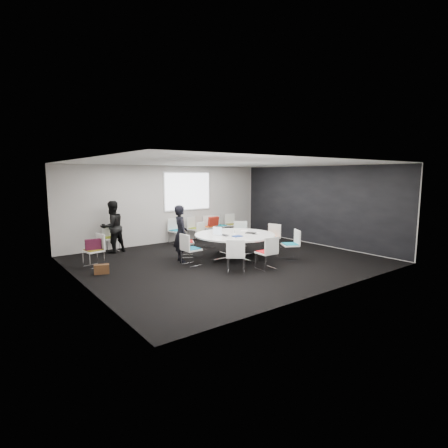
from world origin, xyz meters
TOP-DOWN VIEW (x-y plane):
  - room_shell at (0.09, 0.00)m, footprint 8.08×7.08m
  - conference_table at (0.33, 0.03)m, footprint 2.36×2.36m
  - projection_screen at (0.80, 3.46)m, footprint 1.90×0.03m
  - chair_ring_a at (1.85, 0.04)m, footprint 0.55×0.56m
  - chair_ring_b at (1.47, 1.17)m, footprint 0.64×0.64m
  - chair_ring_c at (0.43, 1.74)m, footprint 0.60×0.59m
  - chair_ring_d at (-0.73, 1.07)m, footprint 0.61×0.61m
  - chair_ring_e at (-1.14, 0.12)m, footprint 0.47×0.48m
  - chair_ring_f at (-0.64, -1.21)m, footprint 0.64×0.64m
  - chair_ring_g at (0.22, -1.42)m, footprint 0.48×0.47m
  - chair_ring_h at (1.51, -1.09)m, footprint 0.61×0.62m
  - chair_back_a at (0.11, 3.17)m, footprint 0.53×0.52m
  - chair_back_b at (0.92, 3.16)m, footprint 0.58×0.57m
  - chair_back_c at (1.62, 3.17)m, footprint 0.57×0.56m
  - chair_back_d at (2.10, 3.16)m, footprint 0.58×0.58m
  - chair_back_e at (2.69, 3.16)m, footprint 0.52×0.51m
  - chair_spare_left at (-3.31, 1.55)m, footprint 0.52×0.53m
  - chair_person_back at (-2.29, 3.16)m, footprint 0.47×0.46m
  - person_main at (-1.15, 0.65)m, footprint 0.52×0.67m
  - person_back at (-2.29, 2.99)m, footprint 0.94×0.82m
  - laptop at (-0.03, -0.00)m, footprint 0.23×0.34m
  - laptop_lid at (-0.21, 0.18)m, footprint 0.11×0.29m
  - notebook_black at (0.80, -0.14)m, footprint 0.34×0.37m
  - tablet_folio at (0.12, -0.33)m, footprint 0.27×0.21m
  - papers_right at (0.96, 0.36)m, footprint 0.37×0.35m
  - papers_front at (0.95, -0.18)m, footprint 0.32×0.24m
  - cup at (0.45, 0.19)m, footprint 0.08×0.08m
  - phone at (0.76, -0.35)m, footprint 0.15×0.10m
  - maroon_bag at (-3.32, 1.55)m, footprint 0.41×0.17m
  - brown_bag at (-3.38, 0.75)m, footprint 0.39×0.27m
  - red_jacket at (1.61, 2.94)m, footprint 0.44×0.16m

SIDE VIEW (x-z plane):
  - brown_bag at x=-3.38m, z-range 0.00..0.24m
  - chair_ring_a at x=1.85m, z-range -0.16..0.72m
  - chair_ring_b at x=1.47m, z-range -0.16..0.72m
  - chair_ring_c at x=0.43m, z-range -0.16..0.72m
  - chair_ring_d at x=-0.73m, z-range -0.16..0.72m
  - chair_ring_e at x=-1.14m, z-range -0.16..0.72m
  - chair_ring_f at x=-0.64m, z-range -0.16..0.72m
  - chair_ring_g at x=0.22m, z-range -0.16..0.72m
  - chair_ring_h at x=1.51m, z-range -0.16..0.72m
  - chair_back_a at x=0.11m, z-range -0.16..0.72m
  - chair_back_b at x=0.92m, z-range -0.16..0.72m
  - chair_back_c at x=1.62m, z-range -0.16..0.72m
  - chair_back_d at x=2.10m, z-range -0.16..0.72m
  - chair_back_e at x=2.69m, z-range -0.16..0.72m
  - chair_spare_left at x=-3.31m, z-range -0.16..0.72m
  - chair_person_back at x=-2.29m, z-range -0.16..0.72m
  - conference_table at x=0.33m, z-range 0.19..0.92m
  - maroon_bag at x=-3.32m, z-range 0.48..0.76m
  - red_jacket at x=1.61m, z-range 0.52..0.88m
  - papers_right at x=0.96m, z-range 0.73..0.73m
  - papers_front at x=0.95m, z-range 0.73..0.73m
  - phone at x=0.76m, z-range 0.73..0.74m
  - notebook_black at x=0.80m, z-range 0.73..0.75m
  - laptop at x=-0.03m, z-range 0.73..0.76m
  - tablet_folio at x=0.12m, z-range 0.73..0.76m
  - cup at x=0.45m, z-range 0.73..0.82m
  - person_main at x=-1.15m, z-range 0.00..1.62m
  - person_back at x=-2.29m, z-range 0.00..1.65m
  - laptop_lid at x=-0.21m, z-range 0.75..0.97m
  - room_shell at x=0.09m, z-range -0.04..2.84m
  - projection_screen at x=0.80m, z-range 1.17..2.53m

